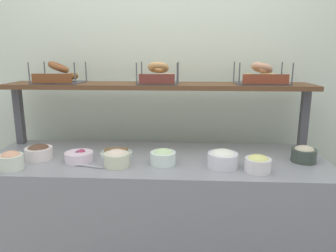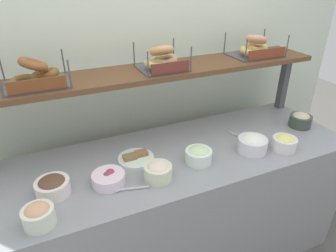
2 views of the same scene
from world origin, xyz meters
TOP-DOWN VIEW (x-y plane):
  - back_wall at (0.00, 0.55)m, footprint 3.28×0.06m
  - deli_counter at (0.00, 0.00)m, footprint 2.08×0.70m
  - shelf_riser_left at (-0.98, 0.27)m, footprint 0.05×0.05m
  - shelf_riser_right at (0.98, 0.27)m, footprint 0.05×0.05m
  - upper_shelf at (0.00, 0.27)m, footprint 2.04×0.32m
  - bowl_potato_salad at (-0.20, -0.16)m, footprint 0.14×0.14m
  - bowl_egg_salad at (0.58, -0.21)m, footprint 0.14×0.14m
  - bowl_tuna_salad at (0.89, -0.03)m, footprint 0.14×0.14m
  - bowl_lox_spread at (-0.77, -0.25)m, footprint 0.13×0.13m
  - bowl_beet_salad at (-0.44, -0.10)m, footprint 0.16×0.16m
  - bowl_scallion_spread at (0.06, -0.11)m, footprint 0.15×0.15m
  - bowl_cream_cheese at (0.40, -0.14)m, footprint 0.17×0.17m
  - bowl_chocolate_spread at (-0.69, -0.07)m, footprint 0.16×0.16m
  - serving_plate_white at (-0.25, 0.04)m, footprint 0.20×0.20m
  - serving_spoon_near_plate at (0.45, -0.02)m, footprint 0.09×0.17m
  - serving_spoon_by_edge at (-0.38, -0.18)m, footprint 0.18×0.06m
  - bagel_basket_cinnamon_raisin at (-0.67, 0.26)m, footprint 0.31×0.26m
  - bagel_basket_sesame at (0.00, 0.26)m, footprint 0.27×0.26m
  - bagel_basket_plain at (0.68, 0.28)m, footprint 0.33×0.25m

SIDE VIEW (x-z plane):
  - deli_counter at x=0.00m, z-range 0.00..0.85m
  - serving_spoon_near_plate at x=0.45m, z-range 0.85..0.86m
  - serving_spoon_by_edge at x=-0.38m, z-range 0.85..0.86m
  - serving_plate_white at x=-0.25m, z-range 0.84..0.88m
  - bowl_beet_salad at x=-0.44m, z-range 0.84..0.92m
  - bowl_chocolate_spread at x=-0.69m, z-range 0.85..0.94m
  - bowl_scallion_spread at x=0.06m, z-range 0.85..0.94m
  - bowl_egg_salad at x=0.58m, z-range 0.85..0.94m
  - bowl_potato_salad at x=-0.20m, z-range 0.85..0.95m
  - bowl_tuna_salad at x=0.89m, z-range 0.85..0.95m
  - bowl_cream_cheese at x=0.40m, z-range 0.85..0.95m
  - bowl_lox_spread at x=-0.77m, z-range 0.85..0.95m
  - shelf_riser_left at x=-0.98m, z-range 0.85..1.25m
  - shelf_riser_right at x=0.98m, z-range 0.85..1.25m
  - back_wall at x=0.00m, z-range 0.00..2.40m
  - upper_shelf at x=0.00m, z-range 1.25..1.28m
  - bagel_basket_cinnamon_raisin at x=-0.67m, z-range 1.25..1.40m
  - bagel_basket_plain at x=0.68m, z-range 1.25..1.40m
  - bagel_basket_sesame at x=0.00m, z-range 1.26..1.40m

